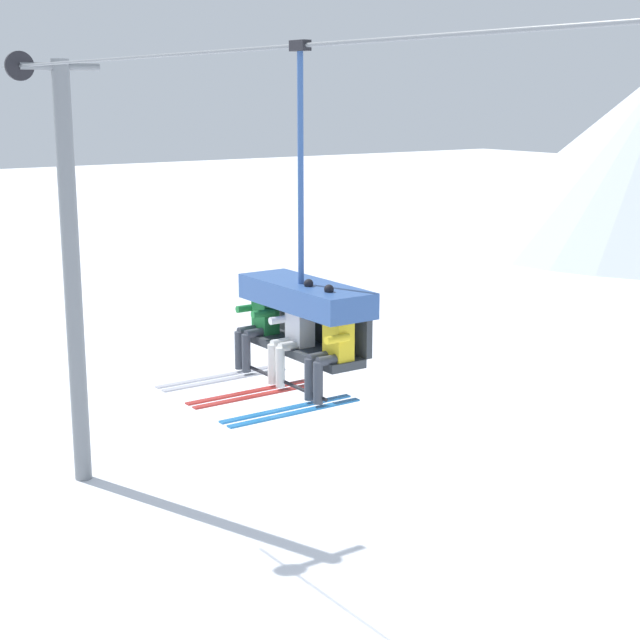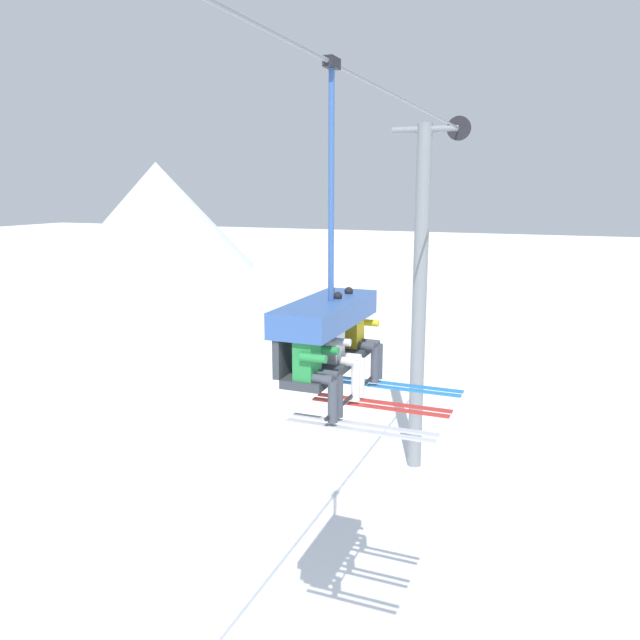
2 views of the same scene
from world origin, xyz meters
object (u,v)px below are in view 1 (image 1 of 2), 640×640
skier_yellow (329,345)px  lift_tower_near (71,268)px  chairlift_chair (306,304)px  skier_green (257,321)px  skier_white (292,332)px

skier_yellow → lift_tower_near: bearing=175.0°
chairlift_chair → skier_green: 0.88m
skier_green → skier_yellow: 1.56m
skier_green → skier_white: skier_white is taller
chairlift_chair → skier_yellow: size_ratio=2.31×
skier_white → skier_yellow: (0.78, 0.00, 0.00)m
chairlift_chair → lift_tower_near: bearing=175.8°
skier_yellow → chairlift_chair: bearing=164.7°
chairlift_chair → skier_yellow: bearing=-15.3°
lift_tower_near → skier_yellow: size_ratio=5.23×
skier_white → lift_tower_near: bearing=174.6°
skier_green → skier_yellow: size_ratio=1.00×
skier_green → skier_white: bearing=0.5°
lift_tower_near → skier_white: 9.76m
lift_tower_near → chairlift_chair: lift_tower_near is taller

